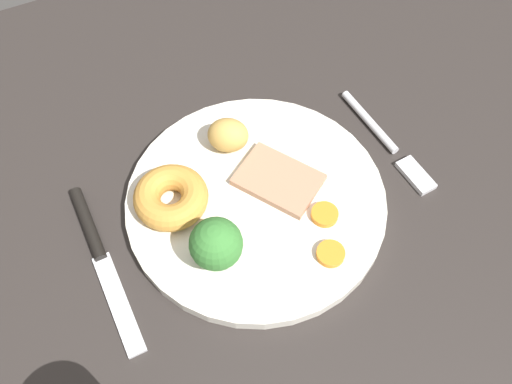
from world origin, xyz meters
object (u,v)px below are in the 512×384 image
object	(u,v)px
dinner_plate	(256,201)
roast_potato_left	(228,135)
carrot_coin_front	(331,254)
meat_slice_main	(278,180)
carrot_coin_back	(325,214)
fork	(388,143)
knife	(99,251)
broccoli_floret	(216,244)
yorkshire_pudding	(171,197)

from	to	relation	value
dinner_plate	roast_potato_left	world-z (taller)	roast_potato_left
carrot_coin_front	dinner_plate	bearing A→B (deg)	-68.36
meat_slice_main	carrot_coin_back	xyz separation A→B (cm)	(-2.22, 5.54, -0.06)
dinner_plate	carrot_coin_back	xyz separation A→B (cm)	(-5.07, 4.86, 1.04)
dinner_plate	meat_slice_main	distance (cm)	3.12
meat_slice_main	fork	size ratio (longest dim) A/B	0.53
roast_potato_left	fork	bearing A→B (deg)	157.97
meat_slice_main	carrot_coin_back	distance (cm)	5.97
meat_slice_main	knife	distance (cm)	18.93
meat_slice_main	knife	size ratio (longest dim) A/B	0.44
meat_slice_main	carrot_coin_front	size ratio (longest dim) A/B	3.01
dinner_plate	fork	world-z (taller)	dinner_plate
fork	knife	bearing A→B (deg)	-95.97
roast_potato_left	broccoli_floret	xyz separation A→B (cm)	(6.34, 11.60, 1.25)
roast_potato_left	carrot_coin_front	distance (cm)	16.24
fork	knife	xyz separation A→B (cm)	(32.25, -1.05, 0.06)
meat_slice_main	broccoli_floret	distance (cm)	10.71
carrot_coin_front	carrot_coin_back	world-z (taller)	same
meat_slice_main	yorkshire_pudding	distance (cm)	10.90
meat_slice_main	carrot_coin_back	world-z (taller)	meat_slice_main
dinner_plate	yorkshire_pudding	bearing A→B (deg)	-20.23
knife	carrot_coin_front	bearing A→B (deg)	61.19
knife	dinner_plate	bearing A→B (deg)	83.47
dinner_plate	roast_potato_left	bearing A→B (deg)	-91.64
carrot_coin_front	knife	size ratio (longest dim) A/B	0.15
roast_potato_left	knife	world-z (taller)	roast_potato_left
broccoli_floret	meat_slice_main	bearing A→B (deg)	-149.88
roast_potato_left	carrot_coin_back	bearing A→B (deg)	112.19
dinner_plate	yorkshire_pudding	world-z (taller)	yorkshire_pudding
carrot_coin_front	knife	distance (cm)	22.13
carrot_coin_front	carrot_coin_back	size ratio (longest dim) A/B	1.01
carrot_coin_front	broccoli_floret	bearing A→B (deg)	-23.79
carrot_coin_back	knife	distance (cm)	22.10
yorkshire_pudding	fork	size ratio (longest dim) A/B	0.48
meat_slice_main	yorkshire_pudding	bearing A→B (deg)	-11.67
fork	roast_potato_left	bearing A→B (deg)	-116.14
roast_potato_left	meat_slice_main	bearing A→B (deg)	112.46
meat_slice_main	roast_potato_left	xyz separation A→B (cm)	(2.64, -6.39, 1.41)
carrot_coin_back	fork	bearing A→B (deg)	-154.04
carrot_coin_front	carrot_coin_back	distance (cm)	4.22
meat_slice_main	fork	xyz separation A→B (cm)	(-13.39, 0.10, -1.41)
meat_slice_main	yorkshire_pudding	xyz separation A→B (cm)	(10.64, -2.20, 0.93)
yorkshire_pudding	roast_potato_left	xyz separation A→B (cm)	(-8.00, -4.19, 0.48)
yorkshire_pudding	carrot_coin_front	size ratio (longest dim) A/B	2.72
dinner_plate	carrot_coin_back	size ratio (longest dim) A/B	9.77
meat_slice_main	broccoli_floret	bearing A→B (deg)	30.12
carrot_coin_back	broccoli_floret	bearing A→B (deg)	-1.68
dinner_plate	carrot_coin_front	distance (cm)	9.49
meat_slice_main	fork	bearing A→B (deg)	179.58
yorkshire_pudding	fork	world-z (taller)	yorkshire_pudding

